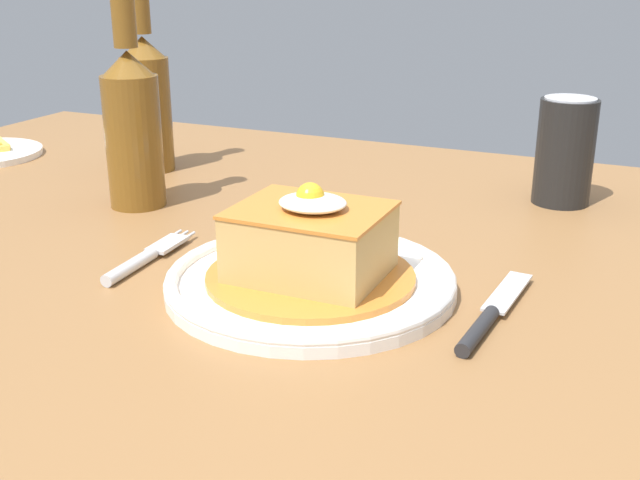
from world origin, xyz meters
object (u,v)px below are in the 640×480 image
soda_can (565,151)px  knife (487,319)px  main_plate (311,281)px  beer_bottle_amber (146,96)px  fork (143,259)px  beer_bottle_amber_far (132,121)px

soda_can → knife: bearing=-90.7°
main_plate → beer_bottle_amber: beer_bottle_amber is taller
soda_can → main_plate: bearing=-114.4°
fork → beer_bottle_amber_far: 0.21m
beer_bottle_amber → beer_bottle_amber_far: 0.16m
main_plate → beer_bottle_amber: bearing=142.6°
main_plate → beer_bottle_amber_far: beer_bottle_amber_far is taller
soda_can → beer_bottle_amber_far: size_ratio=0.47×
soda_can → beer_bottle_amber_far: beer_bottle_amber_far is taller
knife → beer_bottle_amber: size_ratio=0.62×
main_plate → soda_can: (0.16, 0.35, 0.05)m
main_plate → knife: main_plate is taller
beer_bottle_amber → soda_can: bearing=7.7°
beer_bottle_amber → beer_bottle_amber_far: (0.08, -0.14, 0.00)m
soda_can → beer_bottle_amber: 0.54m
fork → beer_bottle_amber: bearing=124.4°
fork → soda_can: soda_can is taller
soda_can → fork: bearing=-132.1°
fork → beer_bottle_amber: 0.37m
main_plate → knife: (0.16, -0.01, -0.00)m
fork → knife: bearing=0.8°
main_plate → beer_bottle_amber: (-0.37, 0.28, 0.09)m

